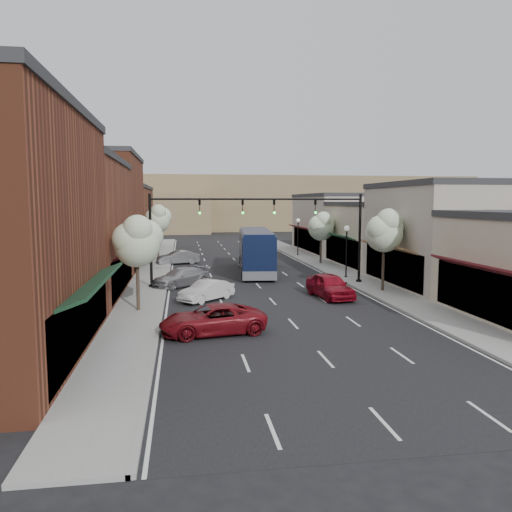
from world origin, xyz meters
name	(u,v)px	position (x,y,z in m)	size (l,w,h in m)	color
ground	(278,308)	(0.00, 0.00, 0.00)	(160.00, 160.00, 0.00)	black
sidewalk_left	(154,269)	(-8.40, 18.50, 0.07)	(2.80, 73.00, 0.15)	gray
sidewalk_right	(326,266)	(8.40, 18.50, 0.07)	(2.80, 73.00, 0.15)	gray
curb_left	(169,269)	(-7.00, 18.50, 0.07)	(0.25, 73.00, 0.17)	gray
curb_right	(312,266)	(7.00, 18.50, 0.07)	(0.25, 73.00, 0.17)	gray
bldg_left_midnear	(54,228)	(-14.23, 6.00, 4.66)	(10.14, 14.10, 9.40)	brown
bldg_left_midfar	(91,212)	(-14.24, 20.00, 5.40)	(10.14, 14.10, 10.90)	brown
bldg_left_far	(114,219)	(-14.22, 36.00, 4.16)	(10.14, 18.10, 8.40)	brown
bldg_right_midnear	(441,235)	(13.72, 6.00, 3.91)	(9.14, 12.10, 7.90)	#ACA194
bldg_right_midfar	(379,234)	(13.70, 18.00, 3.17)	(9.14, 12.10, 6.40)	beige
bldg_right_far	(336,223)	(13.71, 32.00, 3.66)	(9.14, 16.10, 7.40)	#ACA194
hill_far	(206,203)	(0.00, 90.00, 6.00)	(120.00, 30.00, 12.00)	#7A6647
hill_near	(87,213)	(-25.00, 78.00, 4.00)	(50.00, 20.00, 8.00)	#7A6647
signal_mast_right	(330,225)	(5.62, 8.00, 4.62)	(8.22, 0.46, 7.00)	black
signal_mast_left	(183,226)	(-5.62, 8.00, 4.62)	(8.22, 0.46, 7.00)	black
tree_right_near	(385,230)	(8.35, 3.94, 4.45)	(2.85, 2.65, 5.95)	#47382B
tree_right_far	(322,226)	(8.35, 19.94, 3.99)	(2.85, 2.65, 5.43)	#47382B
tree_left_near	(137,240)	(-8.25, -0.06, 4.22)	(2.85, 2.65, 5.69)	#47382B
tree_left_far	(158,218)	(-8.25, 25.94, 4.60)	(2.85, 2.65, 6.13)	#47382B
lamp_post_near	(347,243)	(7.80, 10.50, 3.01)	(0.44, 0.44, 4.44)	black
lamp_post_far	(298,231)	(7.80, 28.00, 3.01)	(0.44, 0.44, 4.44)	black
coach_bus	(256,250)	(0.90, 15.46, 1.99)	(3.91, 12.74, 3.83)	#0D1635
red_hatchback	(330,286)	(4.02, 2.65, 0.82)	(1.94, 4.82, 1.64)	maroon
parked_car_a	(213,320)	(-4.33, -5.39, 0.72)	(2.38, 5.15, 1.43)	maroon
parked_car_b	(207,291)	(-4.20, 2.84, 0.67)	(1.41, 4.04, 1.33)	silver
parked_car_c	(181,277)	(-5.86, 8.64, 0.70)	(1.97, 4.85, 1.41)	#9B9BA0
parked_car_e	(178,257)	(-6.16, 22.30, 0.71)	(1.49, 4.28, 1.41)	gray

